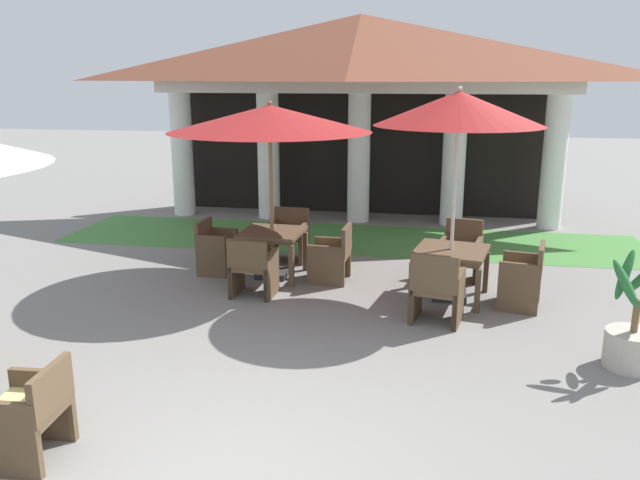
{
  "coord_description": "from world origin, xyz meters",
  "views": [
    {
      "loc": [
        1.51,
        -3.8,
        2.99
      ],
      "look_at": [
        0.16,
        3.83,
        0.98
      ],
      "focal_mm": 35.66,
      "sensor_mm": 36.0,
      "label": 1
    }
  ],
  "objects_px": {
    "patio_chair_near_foreground_west": "(215,247)",
    "patio_chair_mid_right_south": "(437,290)",
    "potted_palm_right_edge": "(633,337)",
    "patio_table_near_foreground": "(272,237)",
    "patio_umbrella_near_foreground": "(270,120)",
    "patio_chair_mid_left_east": "(29,413)",
    "patio_chair_near_foreground_east": "(332,256)",
    "patio_chair_mid_right_east": "(523,276)",
    "patio_umbrella_mid_right": "(459,111)",
    "patio_chair_mid_right_north": "(461,252)",
    "patio_chair_near_foreground_north": "(289,236)",
    "patio_chair_near_foreground_south": "(253,268)",
    "patio_table_mid_right": "(451,256)"
  },
  "relations": [
    {
      "from": "patio_chair_mid_left_east",
      "to": "patio_chair_mid_right_south",
      "type": "relative_size",
      "value": 0.87
    },
    {
      "from": "patio_chair_near_foreground_east",
      "to": "patio_chair_mid_right_east",
      "type": "distance_m",
      "value": 2.75
    },
    {
      "from": "patio_umbrella_mid_right",
      "to": "patio_chair_near_foreground_south",
      "type": "bearing_deg",
      "value": -171.67
    },
    {
      "from": "patio_chair_near_foreground_east",
      "to": "patio_chair_near_foreground_north",
      "type": "bearing_deg",
      "value": 45.1
    },
    {
      "from": "potted_palm_right_edge",
      "to": "patio_chair_near_foreground_west",
      "type": "bearing_deg",
      "value": 155.78
    },
    {
      "from": "patio_umbrella_mid_right",
      "to": "patio_chair_mid_right_north",
      "type": "xyz_separation_m",
      "value": [
        0.18,
        0.94,
        -2.15
      ]
    },
    {
      "from": "patio_table_near_foreground",
      "to": "patio_chair_near_foreground_east",
      "type": "xyz_separation_m",
      "value": [
        0.93,
        -0.05,
        -0.23
      ]
    },
    {
      "from": "patio_chair_near_foreground_north",
      "to": "potted_palm_right_edge",
      "type": "relative_size",
      "value": 0.68
    },
    {
      "from": "patio_table_near_foreground",
      "to": "patio_table_mid_right",
      "type": "distance_m",
      "value": 2.71
    },
    {
      "from": "patio_chair_near_foreground_south",
      "to": "patio_chair_mid_left_east",
      "type": "distance_m",
      "value": 4.13
    },
    {
      "from": "patio_umbrella_near_foreground",
      "to": "potted_palm_right_edge",
      "type": "bearing_deg",
      "value": -28.02
    },
    {
      "from": "patio_chair_mid_left_east",
      "to": "potted_palm_right_edge",
      "type": "xyz_separation_m",
      "value": [
        5.23,
        2.6,
        -0.05
      ]
    },
    {
      "from": "patio_table_near_foreground",
      "to": "patio_chair_mid_right_south",
      "type": "relative_size",
      "value": 1.01
    },
    {
      "from": "patio_umbrella_near_foreground",
      "to": "patio_chair_mid_left_east",
      "type": "relative_size",
      "value": 3.71
    },
    {
      "from": "patio_umbrella_mid_right",
      "to": "patio_chair_near_foreground_north",
      "type": "bearing_deg",
      "value": 150.82
    },
    {
      "from": "patio_umbrella_near_foreground",
      "to": "patio_chair_near_foreground_east",
      "type": "bearing_deg",
      "value": -2.81
    },
    {
      "from": "patio_table_near_foreground",
      "to": "patio_umbrella_near_foreground",
      "type": "bearing_deg",
      "value": 0.0
    },
    {
      "from": "patio_chair_mid_right_east",
      "to": "patio_chair_mid_right_south",
      "type": "xyz_separation_m",
      "value": [
        -1.13,
        -0.76,
        0.0
      ]
    },
    {
      "from": "potted_palm_right_edge",
      "to": "patio_table_near_foreground",
      "type": "bearing_deg",
      "value": 151.98
    },
    {
      "from": "patio_chair_near_foreground_north",
      "to": "patio_table_mid_right",
      "type": "relative_size",
      "value": 0.77
    },
    {
      "from": "patio_chair_mid_left_east",
      "to": "patio_chair_mid_right_south",
      "type": "xyz_separation_m",
      "value": [
        3.2,
        3.52,
        0.04
      ]
    },
    {
      "from": "patio_chair_near_foreground_west",
      "to": "patio_chair_mid_left_east",
      "type": "xyz_separation_m",
      "value": [
        0.19,
        -5.04,
        -0.01
      ]
    },
    {
      "from": "patio_umbrella_near_foreground",
      "to": "patio_chair_mid_right_south",
      "type": "relative_size",
      "value": 3.21
    },
    {
      "from": "patio_chair_near_foreground_east",
      "to": "patio_chair_mid_left_east",
      "type": "bearing_deg",
      "value": 164.28
    },
    {
      "from": "patio_table_near_foreground",
      "to": "patio_chair_mid_left_east",
      "type": "xyz_separation_m",
      "value": [
        -0.73,
        -5.0,
        -0.23
      ]
    },
    {
      "from": "patio_chair_near_foreground_west",
      "to": "patio_umbrella_near_foreground",
      "type": "bearing_deg",
      "value": 90.0
    },
    {
      "from": "patio_chair_near_foreground_south",
      "to": "patio_chair_mid_left_east",
      "type": "height_order",
      "value": "patio_chair_near_foreground_south"
    },
    {
      "from": "patio_umbrella_near_foreground",
      "to": "patio_chair_near_foreground_north",
      "type": "bearing_deg",
      "value": 87.19
    },
    {
      "from": "patio_chair_near_foreground_south",
      "to": "patio_table_near_foreground",
      "type": "bearing_deg",
      "value": 90.0
    },
    {
      "from": "patio_umbrella_mid_right",
      "to": "patio_umbrella_near_foreground",
      "type": "bearing_deg",
      "value": 168.71
    },
    {
      "from": "patio_chair_mid_right_east",
      "to": "patio_chair_mid_left_east",
      "type": "bearing_deg",
      "value": 145.8
    },
    {
      "from": "patio_chair_near_foreground_west",
      "to": "patio_chair_mid_right_south",
      "type": "distance_m",
      "value": 3.72
    },
    {
      "from": "patio_table_mid_right",
      "to": "patio_chair_mid_right_south",
      "type": "bearing_deg",
      "value": -101.09
    },
    {
      "from": "patio_chair_near_foreground_east",
      "to": "patio_chair_mid_left_east",
      "type": "distance_m",
      "value": 5.22
    },
    {
      "from": "patio_chair_near_foreground_east",
      "to": "potted_palm_right_edge",
      "type": "relative_size",
      "value": 0.68
    },
    {
      "from": "patio_chair_mid_left_east",
      "to": "potted_palm_right_edge",
      "type": "bearing_deg",
      "value": -67.0
    },
    {
      "from": "patio_table_near_foreground",
      "to": "patio_chair_mid_right_north",
      "type": "xyz_separation_m",
      "value": [
        2.84,
        0.41,
        -0.21
      ]
    },
    {
      "from": "patio_table_near_foreground",
      "to": "patio_chair_near_foreground_east",
      "type": "bearing_deg",
      "value": -2.81
    },
    {
      "from": "patio_table_near_foreground",
      "to": "patio_chair_near_foreground_north",
      "type": "xyz_separation_m",
      "value": [
        0.05,
        0.93,
        -0.21
      ]
    },
    {
      "from": "patio_table_near_foreground",
      "to": "patio_chair_mid_right_north",
      "type": "bearing_deg",
      "value": 8.28
    },
    {
      "from": "patio_chair_near_foreground_west",
      "to": "patio_chair_near_foreground_north",
      "type": "height_order",
      "value": "patio_chair_near_foreground_north"
    },
    {
      "from": "patio_chair_near_foreground_west",
      "to": "patio_chair_mid_right_north",
      "type": "distance_m",
      "value": 3.78
    },
    {
      "from": "patio_umbrella_mid_right",
      "to": "patio_table_near_foreground",
      "type": "bearing_deg",
      "value": 168.71
    },
    {
      "from": "patio_chair_near_foreground_east",
      "to": "patio_chair_mid_left_east",
      "type": "xyz_separation_m",
      "value": [
        -1.66,
        -4.95,
        0.0
      ]
    },
    {
      "from": "patio_chair_near_foreground_north",
      "to": "patio_chair_near_foreground_south",
      "type": "bearing_deg",
      "value": 90.0
    },
    {
      "from": "patio_chair_near_foreground_east",
      "to": "patio_chair_near_foreground_west",
      "type": "height_order",
      "value": "patio_chair_near_foreground_east"
    },
    {
      "from": "patio_table_mid_right",
      "to": "patio_chair_mid_right_south",
      "type": "distance_m",
      "value": 0.98
    },
    {
      "from": "patio_chair_near_foreground_west",
      "to": "potted_palm_right_edge",
      "type": "distance_m",
      "value": 5.95
    },
    {
      "from": "patio_umbrella_near_foreground",
      "to": "patio_chair_near_foreground_west",
      "type": "height_order",
      "value": "patio_umbrella_near_foreground"
    },
    {
      "from": "patio_umbrella_near_foreground",
      "to": "patio_chair_mid_left_east",
      "type": "height_order",
      "value": "patio_umbrella_near_foreground"
    }
  ]
}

